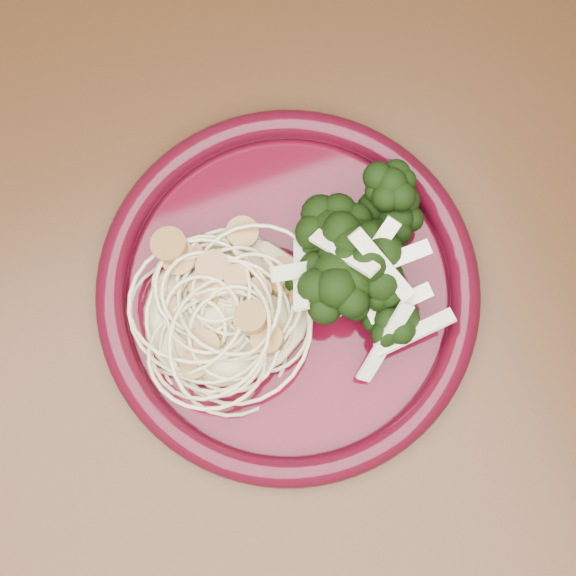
# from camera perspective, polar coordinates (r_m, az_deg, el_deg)

# --- Properties ---
(dining_table) EXTENTS (1.20, 0.80, 0.75)m
(dining_table) POSITION_cam_1_polar(r_m,az_deg,el_deg) (0.64, 2.52, 2.19)
(dining_table) COLOR #472814
(dining_table) RESTS_ON ground
(dinner_plate) EXTENTS (0.26, 0.26, 0.02)m
(dinner_plate) POSITION_cam_1_polar(r_m,az_deg,el_deg) (0.52, 0.00, -0.24)
(dinner_plate) COLOR #430514
(dinner_plate) RESTS_ON dining_table
(spaghetti_pile) EXTENTS (0.12, 0.10, 0.03)m
(spaghetti_pile) POSITION_cam_1_polar(r_m,az_deg,el_deg) (0.51, -4.34, -1.35)
(spaghetti_pile) COLOR beige
(spaghetti_pile) RESTS_ON dinner_plate
(scallop_cluster) EXTENTS (0.11, 0.11, 0.04)m
(scallop_cluster) POSITION_cam_1_polar(r_m,az_deg,el_deg) (0.48, -4.61, -0.72)
(scallop_cluster) COLOR #AB7F42
(scallop_cluster) RESTS_ON spaghetti_pile
(broccoli_pile) EXTENTS (0.09, 0.14, 0.05)m
(broccoli_pile) POSITION_cam_1_polar(r_m,az_deg,el_deg) (0.50, 5.37, 1.83)
(broccoli_pile) COLOR black
(broccoli_pile) RESTS_ON dinner_plate
(onion_garnish) EXTENTS (0.06, 0.09, 0.05)m
(onion_garnish) POSITION_cam_1_polar(r_m,az_deg,el_deg) (0.47, 5.70, 2.67)
(onion_garnish) COLOR #F3F3CD
(onion_garnish) RESTS_ON broccoli_pile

